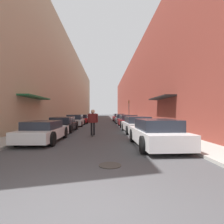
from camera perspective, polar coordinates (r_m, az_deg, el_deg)
ground at (r=30.77m, az=-3.26°, el=-3.02°), size 153.26×153.26×0.00m
curb_strip_left at (r=38.10m, az=-10.49°, el=-2.33°), size 1.80×69.66×0.12m
curb_strip_right at (r=37.98m, az=4.32°, el=-2.34°), size 1.80×69.66×0.12m
building_row_left at (r=38.99m, az=-14.76°, el=8.40°), size 4.90×69.66×14.61m
building_row_right at (r=38.64m, az=8.63°, el=6.68°), size 4.90×69.66×12.21m
parked_car_left_0 at (r=10.45m, az=-21.29°, el=-5.89°), size 1.88×4.31×1.16m
parked_car_left_1 at (r=15.39m, az=-15.61°, el=-3.93°), size 1.92×4.50×1.23m
parked_car_left_2 at (r=21.16m, az=-11.90°, el=-2.73°), size 1.95×4.23×1.32m
parked_car_left_3 at (r=26.09m, az=-9.82°, el=-2.24°), size 2.01×4.28×1.25m
parked_car_right_0 at (r=8.56m, az=14.18°, el=-6.80°), size 2.01×4.41×1.31m
parked_car_right_1 at (r=14.17m, az=8.06°, el=-4.14°), size 2.06×4.68×1.29m
parked_car_right_2 at (r=19.23m, az=5.21°, el=-2.97°), size 1.97×4.38×1.31m
parked_car_right_3 at (r=24.78m, az=3.34°, el=-2.35°), size 2.02×4.04×1.27m
parked_car_right_4 at (r=30.29m, az=2.20°, el=-1.84°), size 2.00×4.70×1.32m
skateboarder at (r=12.10m, az=-6.28°, el=-2.50°), size 0.70×0.78×1.82m
manhole_cover at (r=5.65m, az=-0.66°, el=-16.98°), size 0.70×0.70×0.02m
traffic_light at (r=30.09m, az=5.55°, el=1.25°), size 0.16×0.22×3.49m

